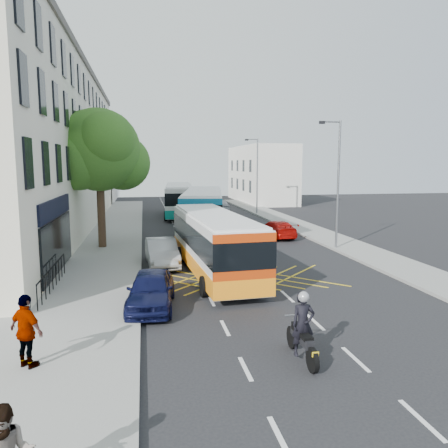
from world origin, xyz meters
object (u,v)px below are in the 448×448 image
bus_near (214,243)px  parked_car_silver (162,253)px  bus_mid (203,211)px  red_hatchback (276,229)px  bus_far (179,199)px  distant_car_silver (219,205)px  distant_car_grey (191,204)px  lamp_near (337,178)px  motorbike (303,328)px  parked_car_blue (151,290)px  lamp_far (256,172)px  street_tree (99,151)px  pedestrian_far (27,331)px

bus_near → parked_car_silver: 3.48m
bus_mid → red_hatchback: bearing=-15.1°
bus_near → bus_far: 24.85m
bus_mid → distant_car_silver: bus_mid is taller
distant_car_grey → bus_far: bearing=-108.0°
parked_car_silver → distant_car_grey: (4.78, 29.56, -0.08)m
lamp_near → red_hatchback: bearing=113.6°
parked_car_silver → distant_car_grey: 29.95m
motorbike → parked_car_silver: 12.73m
lamp_near → distant_car_silver: (-3.37, 23.82, -3.88)m
lamp_near → distant_car_grey: (-6.31, 27.08, -3.97)m
red_hatchback → distant_car_grey: distant_car_grey is taller
bus_near → distant_car_silver: (5.24, 28.57, -0.87)m
parked_car_blue → lamp_far: bearing=74.1°
street_tree → parked_car_silver: 8.58m
bus_mid → bus_far: bearing=103.3°
parked_car_blue → red_hatchback: 17.47m
red_hatchback → distant_car_silver: 18.65m
parked_car_silver → red_hatchback: 11.70m
lamp_near → pedestrian_far: bearing=-136.8°
parked_car_blue → parked_car_silver: size_ratio=0.95×
lamp_near → parked_car_silver: size_ratio=1.81×
parked_car_blue → red_hatchback: parked_car_blue is taller
bus_mid → distant_car_silver: bearing=85.3°
pedestrian_far → motorbike: bearing=-146.4°
lamp_near → parked_car_silver: 12.02m
bus_mid → pedestrian_far: bus_mid is taller
street_tree → motorbike: 19.79m
parked_car_silver → lamp_near: bearing=9.1°
lamp_far → pedestrian_far: lamp_far is taller
parked_car_blue → distant_car_grey: bearing=87.4°
bus_near → pedestrian_far: bus_near is taller
distant_car_grey → bus_mid: bearing=-95.3°
street_tree → bus_far: 18.84m
bus_near → red_hatchback: (6.34, 9.96, -0.96)m
parked_car_blue → parked_car_silver: (0.70, 6.96, 0.01)m
bus_mid → parked_car_blue: size_ratio=2.99×
lamp_near → pedestrian_far: lamp_near is taller
parked_car_silver → distant_car_grey: parked_car_silver is taller
bus_far → distant_car_grey: (2.01, 6.98, -1.10)m
distant_car_silver → pedestrian_far: (-11.71, -37.97, 0.41)m
bus_far → pedestrian_far: bus_far is taller
lamp_far → distant_car_silver: (-3.37, 3.82, -3.88)m
bus_far → red_hatchback: (6.05, -14.90, -1.11)m
lamp_near → parked_car_blue: lamp_near is taller
bus_near → bus_far: bus_far is taller
lamp_far → distant_car_grey: bearing=131.7°
lamp_near → bus_near: lamp_near is taller
motorbike → red_hatchback: bearing=74.3°
street_tree → bus_near: 10.89m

